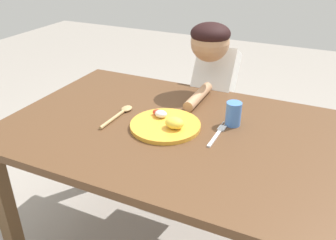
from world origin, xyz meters
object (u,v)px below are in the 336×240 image
object	(u,v)px
drinking_cup	(233,114)
person	(213,107)
plate	(166,124)
spoon	(120,113)
fork	(218,134)

from	to	relation	value
drinking_cup	person	distance (m)	0.47
plate	drinking_cup	world-z (taller)	drinking_cup
spoon	drinking_cup	bearing A→B (deg)	-74.52
plate	person	size ratio (longest dim) A/B	0.27
spoon	person	xyz separation A→B (m)	(0.25, 0.50, -0.14)
drinking_cup	plate	bearing A→B (deg)	-150.22
plate	person	bearing A→B (deg)	87.07
fork	person	distance (m)	0.53
fork	drinking_cup	bearing A→B (deg)	-15.39
drinking_cup	person	bearing A→B (deg)	118.08
plate	person	distance (m)	0.54
plate	drinking_cup	bearing A→B (deg)	29.78
drinking_cup	spoon	bearing A→B (deg)	-165.77
person	fork	bearing A→B (deg)	110.02
fork	drinking_cup	world-z (taller)	drinking_cup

